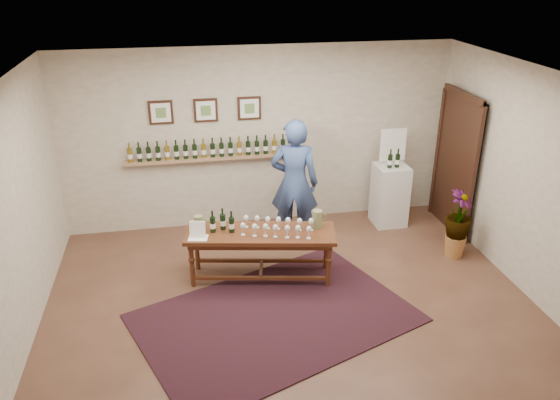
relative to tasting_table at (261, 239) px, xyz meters
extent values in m
plane|color=#4C2D21|center=(0.27, -0.75, -0.59)|extent=(6.00, 6.00, 0.00)
plane|color=beige|center=(0.27, 1.75, 0.81)|extent=(6.00, 0.00, 6.00)
plane|color=beige|center=(0.27, -3.25, 0.81)|extent=(6.00, 0.00, 6.00)
plane|color=beige|center=(-2.73, -0.75, 0.81)|extent=(0.00, 5.00, 5.00)
plane|color=beige|center=(3.27, -0.75, 0.81)|extent=(0.00, 5.00, 5.00)
plane|color=beige|center=(0.27, -0.75, 2.21)|extent=(6.00, 6.00, 0.00)
cube|color=#9F7256|center=(-0.53, 1.66, 0.56)|extent=(2.50, 0.16, 0.04)
cube|color=black|center=(3.21, 0.95, 0.46)|extent=(0.10, 1.00, 2.10)
cube|color=black|center=(3.16, 0.95, 0.46)|extent=(0.04, 1.12, 2.22)
cube|color=black|center=(-1.18, 1.72, 1.29)|extent=(0.35, 0.03, 0.35)
cube|color=white|center=(-1.18, 1.70, 1.29)|extent=(0.28, 0.01, 0.28)
cube|color=#668B45|center=(-1.18, 1.70, 1.29)|extent=(0.15, 0.00, 0.15)
cube|color=black|center=(-0.53, 1.72, 1.29)|extent=(0.35, 0.03, 0.35)
cube|color=white|center=(-0.53, 1.70, 1.29)|extent=(0.28, 0.01, 0.28)
cube|color=#668B45|center=(-0.53, 1.70, 1.29)|extent=(0.15, 0.00, 0.15)
cube|color=black|center=(0.12, 1.72, 1.29)|extent=(0.35, 0.03, 0.35)
cube|color=white|center=(0.12, 1.70, 1.29)|extent=(0.28, 0.01, 0.28)
cube|color=#668B45|center=(0.12, 1.70, 1.29)|extent=(0.15, 0.00, 0.15)
cube|color=#48160C|center=(0.02, -0.94, -0.58)|extent=(3.67, 3.09, 0.02)
cube|color=#431810|center=(0.00, 0.00, 0.08)|extent=(2.03, 0.98, 0.05)
cube|color=#431810|center=(0.00, 0.00, 0.02)|extent=(1.90, 0.85, 0.09)
cylinder|color=#431810|center=(-0.91, -0.05, -0.27)|extent=(0.07, 0.07, 0.64)
cylinder|color=#431810|center=(0.83, -0.38, -0.27)|extent=(0.07, 0.07, 0.64)
cylinder|color=#431810|center=(-0.83, 0.38, -0.27)|extent=(0.07, 0.07, 0.64)
cylinder|color=#431810|center=(0.91, 0.05, -0.27)|extent=(0.07, 0.07, 0.64)
cube|color=#431810|center=(-0.04, -0.22, -0.46)|extent=(1.74, 0.38, 0.04)
cube|color=#431810|center=(0.04, 0.22, -0.46)|extent=(1.74, 0.38, 0.04)
cube|color=#431810|center=(0.00, 0.00, -0.46)|extent=(0.13, 0.44, 0.04)
cube|color=white|center=(-0.81, 0.00, 0.21)|extent=(0.27, 0.22, 0.22)
cube|color=silver|center=(2.27, 1.25, -0.09)|extent=(0.50, 0.50, 0.98)
cube|color=white|center=(2.32, 1.40, 0.69)|extent=(0.42, 0.02, 0.58)
cone|color=#A16835|center=(2.82, 0.05, -0.43)|extent=(0.30, 0.30, 0.32)
imported|color=#1F3917|center=(2.82, 0.05, 0.01)|extent=(0.65, 0.65, 0.55)
imported|color=#364C7F|center=(0.64, 0.90, 0.37)|extent=(0.80, 0.64, 1.92)
camera|label=1|loc=(-0.92, -6.23, 3.39)|focal=35.00mm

